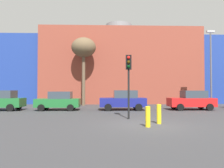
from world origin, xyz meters
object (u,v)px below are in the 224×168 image
Objects in this scene: bollard_yellow_0 at (159,114)px; street_lamp at (211,64)px; parked_car_1 at (59,101)px; traffic_light_island at (129,72)px; parked_car_2 at (123,100)px; bare_tree_0 at (84,49)px; parked_car_3 at (192,100)px; parked_car_0 at (0,100)px; bollard_yellow_1 at (148,117)px.

street_lamp is (7.96, 10.20, 3.97)m from bollard_yellow_0.
street_lamp is (14.97, 2.31, 3.66)m from parked_car_1.
traffic_light_island is 0.50× the size of street_lamp.
traffic_light_island reaches higher than parked_car_2.
bare_tree_0 reaches higher than traffic_light_island.
parked_car_3 is at bearing 139.40° from traffic_light_island.
street_lamp reaches higher than traffic_light_island.
parked_car_1 is 0.97× the size of traffic_light_island.
traffic_light_island is at bearing 132.95° from parked_car_1.
parked_car_0 is 5.10m from parked_car_1.
parked_car_1 is 10.55m from bollard_yellow_0.
street_lamp is at bearing -165.91° from parked_car_2.
bare_tree_0 is 15.89m from bollard_yellow_0.
parked_car_1 is at bearing -0.00° from parked_car_2.
bare_tree_0 is at bearing 165.43° from street_lamp.
parked_car_1 is 0.95× the size of parked_car_3.
bare_tree_0 is at bearing -29.12° from parked_car_3.
bare_tree_0 reaches higher than bollard_yellow_1.
parked_car_1 is 11.99m from parked_car_3.
parked_car_0 is at bearing 141.83° from bollard_yellow_1.
street_lamp is at bearing -14.57° from bare_tree_0.
parked_car_2 is 9.12m from bare_tree_0.
parked_car_0 reaches higher than parked_car_1.
parked_car_2 is 6.22m from parked_car_3.
bare_tree_0 reaches higher than parked_car_0.
bollard_yellow_1 is 0.13× the size of street_lamp.
parked_car_3 is at bearing 180.00° from parked_car_1.
parked_car_3 is at bearing -142.18° from street_lamp.
bare_tree_0 is at bearing -155.20° from traffic_light_island.
parked_car_1 is 10.85m from bollard_yellow_1.
street_lamp is at bearing 51.98° from bollard_yellow_1.
parked_car_0 is at bearing -139.38° from bare_tree_0.
parked_car_1 reaches higher than bollard_yellow_0.
parked_car_3 is at bearing -180.00° from parked_car_0.
bollard_yellow_1 is (0.62, -2.89, -2.42)m from traffic_light_island.
parked_car_0 is at bearing 146.93° from bollard_yellow_0.
parked_car_1 is at bearing -180.00° from parked_car_0.
bare_tree_0 is at bearing -105.75° from parked_car_1.
street_lamp is at bearing -171.23° from parked_car_1.
parked_car_0 reaches higher than parked_car_3.
street_lamp reaches higher than parked_car_0.
street_lamp is at bearing 52.01° from bollard_yellow_0.
parked_car_3 is at bearing 57.69° from bollard_yellow_0.
street_lamp reaches higher than bollard_yellow_1.
parked_car_3 is 9.02m from traffic_light_island.
parked_car_0 is at bearing -113.12° from traffic_light_island.
street_lamp reaches higher than parked_car_2.
parked_car_1 is 8.33m from bare_tree_0.
bare_tree_0 is (-4.14, 5.77, 5.72)m from parked_car_2.
street_lamp reaches higher than parked_car_3.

